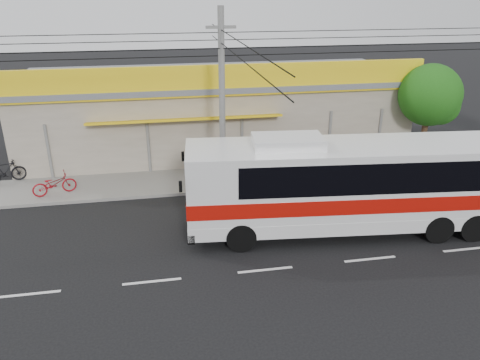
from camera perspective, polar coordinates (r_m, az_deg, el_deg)
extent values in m
plane|color=black|center=(19.15, 1.39, -6.81)|extent=(120.00, 120.00, 0.00)
cube|color=gray|center=(24.42, -1.42, 0.21)|extent=(30.00, 3.20, 0.15)
cube|color=gray|center=(29.04, -3.19, 8.11)|extent=(22.00, 8.00, 4.20)
cube|color=#575A5E|center=(28.56, -3.29, 12.48)|extent=(22.60, 8.60, 0.30)
cube|color=yellow|center=(24.44, -2.08, 12.05)|extent=(22.00, 0.24, 1.60)
cube|color=red|center=(24.21, -6.86, 11.80)|extent=(9.00, 0.10, 1.20)
cube|color=#167C1F|center=(26.12, 12.52, 12.24)|extent=(2.40, 0.10, 1.10)
cube|color=navy|center=(27.26, 17.90, 12.12)|extent=(2.20, 0.10, 1.10)
cube|color=red|center=(24.81, -23.47, 10.38)|extent=(3.00, 0.10, 1.10)
cube|color=#DEB30C|center=(24.50, -6.63, 7.38)|extent=(10.00, 1.20, 0.37)
cube|color=silver|center=(19.23, 13.81, -0.35)|extent=(13.54, 4.01, 3.22)
cube|color=#AC0E07|center=(19.38, 13.70, -1.41)|extent=(13.59, 4.05, 0.61)
cube|color=black|center=(19.22, 16.21, 1.71)|extent=(11.33, 3.84, 1.22)
cube|color=black|center=(18.07, -6.26, 0.40)|extent=(0.40, 2.45, 1.67)
cube|color=silver|center=(17.90, 5.85, 4.68)|extent=(2.80, 1.80, 0.40)
cylinder|color=black|center=(17.88, 0.14, -6.98)|extent=(1.18, 0.46, 1.16)
cylinder|color=black|center=(20.09, -0.49, -3.43)|extent=(1.18, 0.46, 1.16)
cylinder|color=black|center=(20.74, 26.57, -5.17)|extent=(1.18, 0.46, 1.16)
cylinder|color=black|center=(22.67, 23.48, -2.27)|extent=(1.18, 0.46, 1.16)
imported|color=maroon|center=(23.91, -21.71, -0.44)|extent=(2.13, 1.30, 1.06)
imported|color=black|center=(26.32, -26.71, 0.94)|extent=(2.05, 1.17, 1.19)
cylinder|color=slate|center=(21.32, -2.19, 8.84)|extent=(0.28, 0.28, 8.64)
cube|color=slate|center=(20.76, -2.34, 18.13)|extent=(1.30, 0.13, 0.13)
cylinder|color=#382516|center=(28.35, 21.42, 4.73)|extent=(0.32, 0.32, 2.83)
sphere|color=#184C10|center=(27.75, 22.16, 9.57)|extent=(3.36, 3.36, 3.36)
sphere|color=#184C10|center=(27.93, 23.21, 8.36)|extent=(2.12, 2.12, 2.12)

